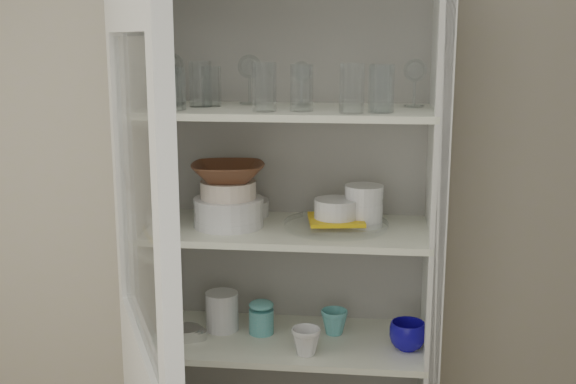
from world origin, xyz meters
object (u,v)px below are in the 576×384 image
Objects in this scene: goblet_2 at (301,82)px; teal_jar at (261,319)px; goblet_0 at (173,77)px; goblet_1 at (250,77)px; mug_blue at (408,336)px; cream_bowl at (228,190)px; mug_white at (306,341)px; yellow_trivet at (336,220)px; pantry_cabinet at (290,308)px; white_ramekin at (336,208)px; measuring_cups at (187,333)px; glass_platter at (336,224)px; plate_stack_back at (240,208)px; terracotta_bowl at (228,172)px; goblet_3 at (415,81)px; white_canister at (222,311)px; mug_teal at (334,322)px; plate_stack_front at (229,212)px; grey_bowl_stack at (364,206)px.

goblet_2 is 1.52× the size of teal_jar.
goblet_1 is at bearing 6.74° from goblet_0.
mug_blue is at bearing -21.13° from goblet_2.
cream_bowl reaches higher than mug_white.
teal_jar is (-0.26, 0.01, -0.37)m from yellow_trivet.
pantry_cabinet reaches higher than mug_blue.
white_ramekin reaches higher than measuring_cups.
cream_bowl is at bearing -155.70° from pantry_cabinet.
glass_platter is at bearing 6.86° from measuring_cups.
terracotta_bowl is at bearing -94.23° from plate_stack_back.
white_canister is at bearing -176.57° from goblet_3.
white_ramekin is (0.35, -0.12, 0.04)m from plate_stack_back.
goblet_1 is at bearing 172.26° from goblet_2.
yellow_trivet reaches higher than mug_teal.
plate_stack_front is 1.68× the size of white_canister.
mug_teal is (-0.25, -0.03, -0.84)m from goblet_3.
glass_platter is (0.13, -0.08, -0.47)m from goblet_2.
mug_white is at bearing -121.04° from white_ramekin.
plate_stack_back is 1.46× the size of grey_bowl_stack.
white_canister is at bearing 125.70° from cream_bowl.
white_canister is at bearing 179.83° from grey_bowl_stack.
goblet_1 reaches higher than white_ramekin.
goblet_3 is 0.54m from glass_platter.
measuring_cups is at bearing 178.45° from mug_white.
yellow_trivet is 0.38m from mug_teal.
terracotta_bowl reaches higher than yellow_trivet.
white_canister is (-0.40, 0.03, -0.34)m from glass_platter.
mug_white is at bearing -42.24° from teal_jar.
white_ramekin reaches higher than glass_platter.
measuring_cups is at bearing -170.33° from goblet_3.
pantry_cabinet reaches higher than mug_white.
terracotta_bowl is 2.49× the size of mug_white.
goblet_2 is 0.78× the size of plate_stack_back.
mug_white is (0.27, -0.11, -0.40)m from plate_stack_front.
plate_stack_back is 0.22m from terracotta_bowl.
goblet_0 is 0.84m from white_canister.
grey_bowl_stack is at bearing -4.05° from goblet_0.
goblet_1 is (0.26, 0.03, -0.00)m from goblet_0.
mug_blue is at bearing -90.00° from goblet_3.
yellow_trivet is (-0.25, -0.07, -0.46)m from goblet_3.
glass_platter is 0.40m from mug_white.
goblet_2 is 0.84m from teal_jar.
goblet_1 is at bearing 161.09° from white_ramekin.
plate_stack_front is at bearing -175.23° from white_ramekin.
goblet_1 reaches higher than goblet_2.
white_canister is at bearing 173.83° from teal_jar.
white_canister is at bearing -171.52° from mug_teal.
measuring_cups is (-0.20, -0.17, -0.87)m from goblet_1.
pantry_cabinet reaches higher than teal_jar.
mug_white is at bearing -136.31° from grey_bowl_stack.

